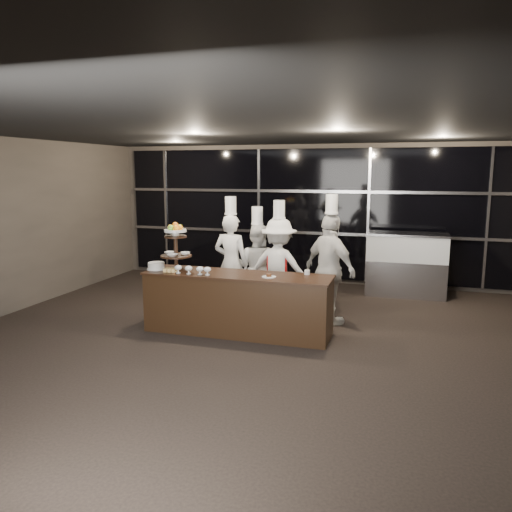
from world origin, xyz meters
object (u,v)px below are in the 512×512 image
(chef_b, at_px, (257,267))
(chef_d, at_px, (330,269))
(display_case, at_px, (406,261))
(chef_a, at_px, (231,262))
(chef_c, at_px, (279,267))
(layer_cake, at_px, (156,266))
(buffet_counter, at_px, (237,303))
(display_stand, at_px, (176,243))

(chef_b, distance_m, chef_d, 1.41)
(display_case, xyz_separation_m, chef_d, (-1.15, -2.32, 0.22))
(chef_a, relative_size, chef_c, 1.03)
(display_case, distance_m, chef_a, 3.58)
(layer_cake, height_order, chef_a, chef_a)
(display_case, bearing_deg, chef_a, -143.81)
(layer_cake, bearing_deg, chef_a, 53.35)
(chef_b, bearing_deg, buffet_counter, -86.32)
(chef_b, bearing_deg, display_case, 37.33)
(chef_a, distance_m, chef_d, 1.75)
(layer_cake, bearing_deg, chef_d, 19.58)
(display_stand, height_order, chef_a, chef_a)
(buffet_counter, height_order, chef_b, chef_b)
(display_stand, bearing_deg, display_case, 43.08)
(display_stand, bearing_deg, chef_b, 54.52)
(chef_c, bearing_deg, buffet_counter, -108.50)
(layer_cake, bearing_deg, display_case, 40.98)
(layer_cake, xyz_separation_m, chef_b, (1.24, 1.34, -0.19))
(display_stand, height_order, chef_c, chef_c)
(display_case, xyz_separation_m, chef_a, (-2.89, -2.11, 0.20))
(layer_cake, distance_m, chef_d, 2.73)
(layer_cake, height_order, chef_b, chef_b)
(buffet_counter, distance_m, display_case, 3.99)
(display_case, bearing_deg, layer_cake, -139.02)
(buffet_counter, height_order, chef_c, chef_c)
(chef_b, xyz_separation_m, chef_c, (0.44, -0.21, 0.06))
(buffet_counter, distance_m, chef_c, 1.19)
(buffet_counter, relative_size, chef_b, 1.55)
(display_case, relative_size, chef_a, 0.76)
(chef_c, bearing_deg, display_case, 45.90)
(chef_a, relative_size, chef_d, 0.97)
(buffet_counter, height_order, display_case, display_case)
(buffet_counter, relative_size, display_stand, 3.81)
(chef_b, xyz_separation_m, chef_d, (1.34, -0.42, 0.12))
(display_case, bearing_deg, chef_d, -116.36)
(display_stand, bearing_deg, chef_a, 64.31)
(chef_c, bearing_deg, layer_cake, -146.19)
(display_case, height_order, chef_b, chef_b)
(chef_c, bearing_deg, chef_d, -13.14)
(display_stand, xyz_separation_m, chef_c, (1.36, 1.07, -0.50))
(display_case, height_order, chef_a, chef_a)
(chef_a, xyz_separation_m, chef_c, (0.85, 0.00, -0.04))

